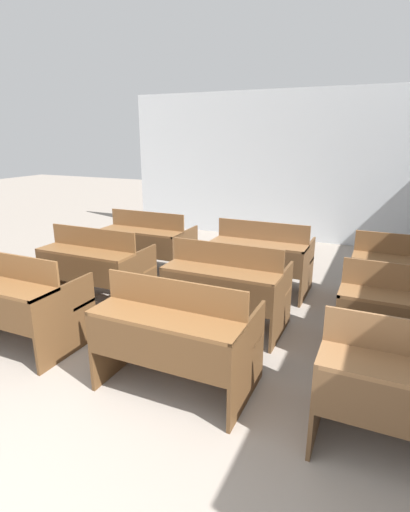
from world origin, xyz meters
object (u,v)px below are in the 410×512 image
object	(u,v)px
bench_front_left	(15,299)
bench_third_right	(408,275)
bench_front_center	(176,334)
bench_second_left	(96,265)
bench_second_center	(226,286)
bench_third_left	(148,242)
bench_third_center	(262,256)

from	to	relation	value
bench_front_left	bench_third_right	xyz separation A→B (m)	(3.44, 2.34, 0.00)
bench_third_right	bench_front_center	bearing A→B (deg)	-126.43
bench_second_left	bench_second_center	xyz separation A→B (m)	(1.69, 0.01, 0.00)
bench_front_left	bench_front_center	bearing A→B (deg)	0.83
bench_second_center	bench_third_left	bearing A→B (deg)	145.46
bench_third_center	bench_second_center	bearing A→B (deg)	-91.64
bench_front_left	bench_third_left	size ratio (longest dim) A/B	1.00
bench_second_center	bench_third_center	bearing A→B (deg)	88.36
bench_front_left	bench_second_left	xyz separation A→B (m)	(0.01, 1.17, 0.00)
bench_third_center	bench_third_right	world-z (taller)	same
bench_third_left	bench_second_left	bearing A→B (deg)	-90.61
bench_front_center	bench_second_center	size ratio (longest dim) A/B	1.00
bench_front_left	bench_third_right	world-z (taller)	same
bench_second_left	bench_third_center	size ratio (longest dim) A/B	1.00
bench_third_left	bench_third_right	xyz separation A→B (m)	(3.42, 0.01, 0.00)
bench_front_left	bench_second_center	world-z (taller)	same
bench_second_center	bench_third_right	world-z (taller)	same
bench_third_center	bench_second_left	bearing A→B (deg)	-145.72
bench_third_right	bench_third_center	bearing A→B (deg)	179.95
bench_third_left	bench_second_center	bearing A→B (deg)	-34.54
bench_second_center	bench_third_center	xyz separation A→B (m)	(0.03, 1.17, 0.00)
bench_front_center	bench_third_right	world-z (taller)	same
bench_second_left	bench_third_right	distance (m)	3.62
bench_second_center	bench_third_center	distance (m)	1.17
bench_third_center	bench_front_left	bearing A→B (deg)	-126.59
bench_third_center	bench_third_right	size ratio (longest dim) A/B	1.00
bench_front_center	bench_second_left	xyz separation A→B (m)	(-1.72, 1.14, 0.00)
bench_third_left	bench_third_right	world-z (taller)	same
bench_third_left	bench_third_right	bearing A→B (deg)	0.17
bench_third_left	bench_third_center	distance (m)	1.71
bench_front_left	bench_second_center	xyz separation A→B (m)	(1.71, 1.17, 0.00)
bench_second_center	bench_third_center	world-z (taller)	same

